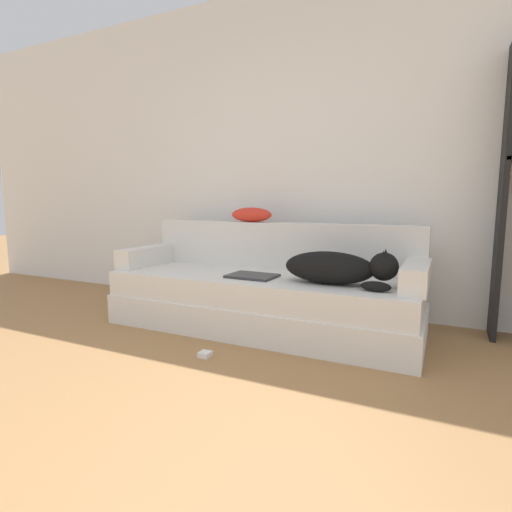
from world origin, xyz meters
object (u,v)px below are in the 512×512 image
(couch, at_px, (262,302))
(power_adapter, at_px, (205,354))
(throw_pillow, at_px, (251,215))
(dog, at_px, (338,268))
(laptop, at_px, (252,276))

(couch, relative_size, power_adapter, 32.48)
(couch, xyz_separation_m, throw_pillow, (-0.25, 0.34, 0.63))
(couch, bearing_deg, dog, -9.71)
(couch, distance_m, laptop, 0.24)
(couch, height_order, dog, dog)
(throw_pillow, bearing_deg, couch, -53.64)
(laptop, bearing_deg, throw_pillow, 118.32)
(power_adapter, bearing_deg, throw_pillow, 100.08)
(power_adapter, bearing_deg, laptop, 84.39)
(dog, height_order, laptop, dog)
(laptop, bearing_deg, couch, 81.51)
(couch, xyz_separation_m, power_adapter, (-0.07, -0.65, -0.18))
(dog, bearing_deg, throw_pillow, 152.21)
(dog, xyz_separation_m, laptop, (-0.60, -0.01, -0.10))
(dog, relative_size, throw_pillow, 2.05)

